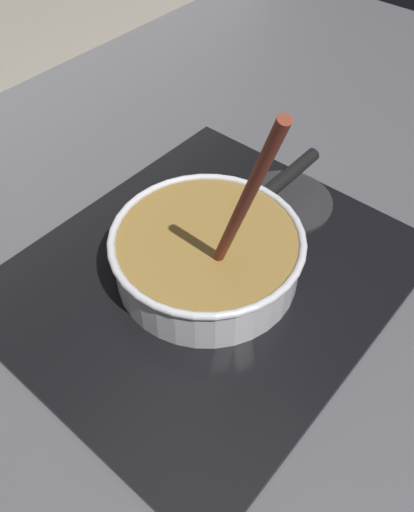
% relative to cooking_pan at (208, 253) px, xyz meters
% --- Properties ---
extents(ground, '(2.40, 1.60, 0.04)m').
position_rel_cooking_pan_xyz_m(ground, '(-0.15, -0.12, -0.07)').
color(ground, '#4C4C51').
extents(hob_plate, '(0.56, 0.48, 0.01)m').
position_rel_cooking_pan_xyz_m(hob_plate, '(-0.00, 0.00, -0.05)').
color(hob_plate, black).
rests_on(hob_plate, ground).
extents(burner_ring, '(0.19, 0.19, 0.01)m').
position_rel_cooking_pan_xyz_m(burner_ring, '(-0.00, 0.00, -0.04)').
color(burner_ring, '#592D0C').
rests_on(burner_ring, hob_plate).
extents(spare_burner, '(0.15, 0.15, 0.01)m').
position_rel_cooking_pan_xyz_m(spare_burner, '(0.20, 0.00, -0.04)').
color(spare_burner, '#262628').
rests_on(spare_burner, hob_plate).
extents(cooking_pan, '(0.40, 0.27, 0.34)m').
position_rel_cooking_pan_xyz_m(cooking_pan, '(0.00, 0.00, 0.00)').
color(cooking_pan, silver).
rests_on(cooking_pan, hob_plate).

